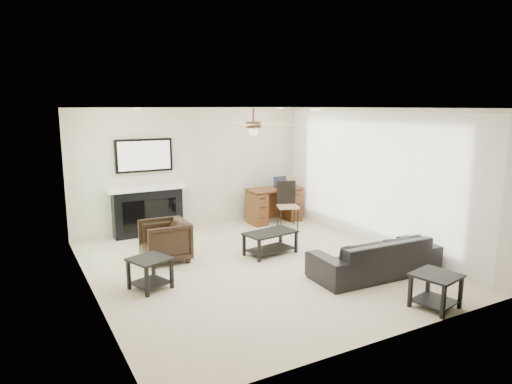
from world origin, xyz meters
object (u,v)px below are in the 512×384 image
desk (274,205)px  armchair (165,241)px  sofa (375,256)px  coffee_table (270,243)px  fireplace_unit (147,188)px

desk → armchair: bearing=-155.2°
armchair → sofa: bearing=52.4°
armchair → coffee_table: 1.79m
sofa → desk: (0.32, 3.49, 0.09)m
coffee_table → fireplace_unit: fireplace_unit is taller
coffee_table → desk: (1.22, 1.89, 0.18)m
armchair → coffee_table: armchair is taller
sofa → coffee_table: size_ratio=2.24×
sofa → fireplace_unit: size_ratio=1.05×
sofa → desk: bearing=-92.5°
fireplace_unit → coffee_table: bearing=-55.4°
coffee_table → fireplace_unit: 2.77m
armchair → fireplace_unit: (0.19, 1.64, 0.61)m
fireplace_unit → armchair: bearing=-96.5°
coffee_table → sofa: bearing=-69.5°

